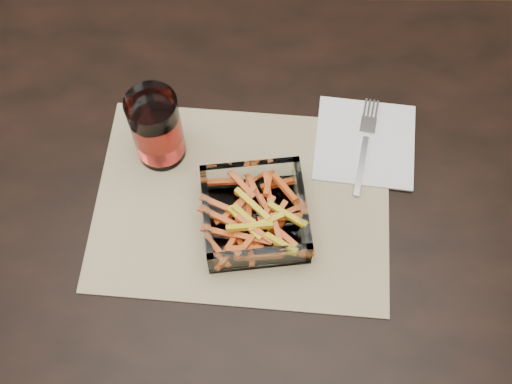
# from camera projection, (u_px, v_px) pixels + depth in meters

# --- Properties ---
(dining_table) EXTENTS (1.60, 0.90, 0.75)m
(dining_table) POSITION_uv_depth(u_px,v_px,m) (291.00, 246.00, 1.05)
(dining_table) COLOR black
(dining_table) RESTS_ON ground
(placemat) EXTENTS (0.48, 0.37, 0.00)m
(placemat) POSITION_uv_depth(u_px,v_px,m) (242.00, 202.00, 0.99)
(placemat) COLOR #C7B682
(placemat) RESTS_ON dining_table
(glass_bowl) EXTENTS (0.17, 0.17, 0.06)m
(glass_bowl) POSITION_uv_depth(u_px,v_px,m) (255.00, 216.00, 0.95)
(glass_bowl) COLOR white
(glass_bowl) RESTS_ON placemat
(tumbler) EXTENTS (0.08, 0.08, 0.14)m
(tumbler) POSITION_uv_depth(u_px,v_px,m) (157.00, 130.00, 0.97)
(tumbler) COLOR white
(tumbler) RESTS_ON placemat
(napkin) EXTENTS (0.18, 0.18, 0.00)m
(napkin) POSITION_uv_depth(u_px,v_px,m) (365.00, 142.00, 1.03)
(napkin) COLOR white
(napkin) RESTS_ON placemat
(fork) EXTENTS (0.05, 0.18, 0.00)m
(fork) POSITION_uv_depth(u_px,v_px,m) (365.00, 142.00, 1.03)
(fork) COLOR silver
(fork) RESTS_ON napkin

